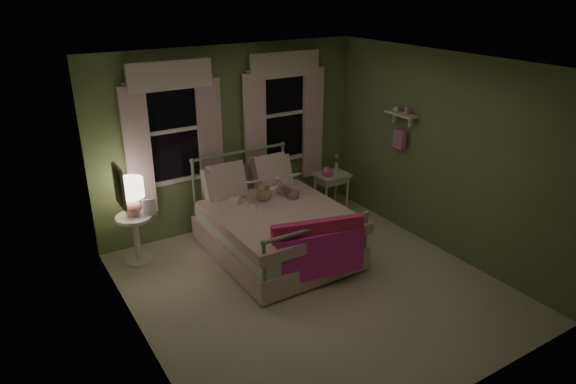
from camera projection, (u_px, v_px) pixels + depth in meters
room_shell at (315, 185)px, 5.63m from camera, size 4.20×4.20×4.20m
bed at (274, 226)px, 6.74m from camera, size 1.58×2.04×1.18m
pink_throw at (319, 243)px, 5.85m from camera, size 1.09×0.38×0.71m
child_left at (239, 181)px, 6.72m from camera, size 0.31×0.23×0.76m
child_right at (276, 172)px, 6.99m from camera, size 0.44×0.37×0.80m
book_left at (248, 186)px, 6.52m from camera, size 0.21×0.14×0.26m
book_right at (285, 181)px, 6.81m from camera, size 0.21×0.14×0.26m
teddy_bear at (264, 191)px, 6.79m from camera, size 0.24×0.20×0.33m
nightstand_left at (136, 232)px, 6.51m from camera, size 0.46×0.46×0.65m
table_lamp at (131, 193)px, 6.31m from camera, size 0.33×0.33×0.49m
book_nightstand at (144, 216)px, 6.41m from camera, size 0.22×0.26×0.02m
nightstand_right at (331, 180)px, 7.85m from camera, size 0.50×0.40×0.64m
pink_toy at (327, 171)px, 7.74m from camera, size 0.14×0.18×0.14m
bud_vase at (336, 163)px, 7.86m from camera, size 0.06×0.06×0.28m
window_left at (173, 126)px, 6.69m from camera, size 1.34×0.13×1.96m
window_right at (284, 110)px, 7.51m from camera, size 1.34×0.13×1.96m
wall_shelf at (400, 127)px, 7.02m from camera, size 0.15×0.50×0.60m
framed_picture at (119, 186)px, 5.08m from camera, size 0.03×0.32×0.42m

